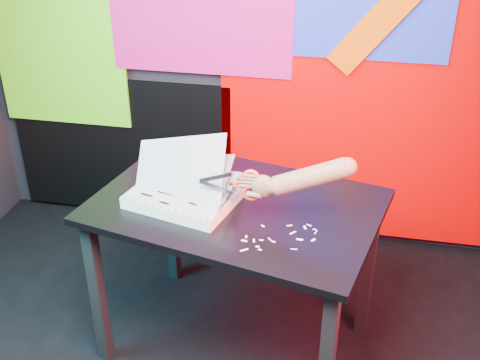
# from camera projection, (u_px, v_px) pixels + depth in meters

# --- Properties ---
(room) EXTENTS (3.01, 3.01, 2.71)m
(room) POSITION_uv_depth(u_px,v_px,m) (155.00, 112.00, 1.68)
(room) COLOR black
(room) RESTS_ON ground
(backdrop) EXTENTS (2.88, 0.05, 2.08)m
(backdrop) POSITION_uv_depth(u_px,v_px,m) (260.00, 75.00, 3.11)
(backdrop) COLOR #D30000
(backdrop) RESTS_ON ground
(work_table) EXTENTS (1.26, 0.97, 0.75)m
(work_table) POSITION_uv_depth(u_px,v_px,m) (236.00, 224.00, 2.45)
(work_table) COLOR black
(work_table) RESTS_ON ground
(printout_stack) EXTENTS (0.46, 0.39, 0.30)m
(printout_stack) POSITION_uv_depth(u_px,v_px,m) (183.00, 196.00, 2.39)
(printout_stack) COLOR silver
(printout_stack) RESTS_ON work_table
(scissors) EXTENTS (0.23, 0.02, 0.13)m
(scissors) POSITION_uv_depth(u_px,v_px,m) (247.00, 185.00, 2.24)
(scissors) COLOR #A6AAB3
(scissors) RESTS_ON printout_stack
(hand_forearm) EXTENTS (0.42, 0.08, 0.19)m
(hand_forearm) POSITION_uv_depth(u_px,v_px,m) (302.00, 178.00, 2.18)
(hand_forearm) COLOR brown
(hand_forearm) RESTS_ON work_table
(paper_clippings) EXTENTS (0.27, 0.22, 0.00)m
(paper_clippings) POSITION_uv_depth(u_px,v_px,m) (279.00, 238.00, 2.19)
(paper_clippings) COLOR white
(paper_clippings) RESTS_ON work_table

